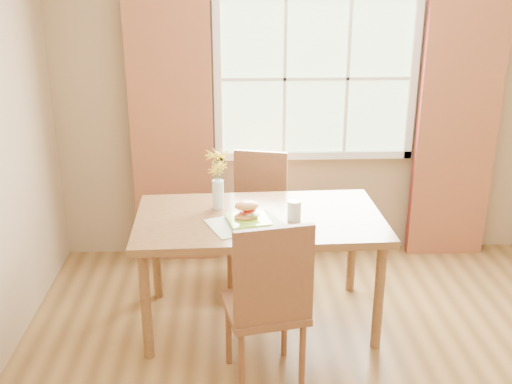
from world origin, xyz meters
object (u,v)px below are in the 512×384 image
(chair_far, at_px, (258,211))
(water_glass, at_px, (294,211))
(chair_near, at_px, (269,299))
(dining_table, at_px, (259,228))
(croissant_sandwich, at_px, (247,211))
(flower_vase, at_px, (218,174))

(chair_far, xyz_separation_m, water_glass, (0.20, -0.75, 0.30))
(chair_near, distance_m, water_glass, 0.72)
(dining_table, xyz_separation_m, croissant_sandwich, (-0.09, -0.09, 0.16))
(dining_table, relative_size, chair_far, 1.64)
(croissant_sandwich, bearing_deg, chair_near, -95.12)
(croissant_sandwich, bearing_deg, water_glass, -11.38)
(dining_table, bearing_deg, chair_far, 86.42)
(flower_vase, bearing_deg, water_glass, -24.87)
(chair_near, height_order, chair_far, chair_near)
(chair_far, xyz_separation_m, flower_vase, (-0.29, -0.52, 0.48))
(chair_near, bearing_deg, croissant_sandwich, 87.89)
(chair_near, relative_size, croissant_sandwich, 5.71)
(croissant_sandwich, bearing_deg, flower_vase, 112.54)
(chair_far, distance_m, flower_vase, 0.77)
(water_glass, bearing_deg, chair_near, -107.64)
(croissant_sandwich, relative_size, flower_vase, 0.46)
(chair_far, relative_size, water_glass, 7.55)
(chair_near, height_order, water_glass, chair_near)
(dining_table, xyz_separation_m, chair_far, (0.02, 0.68, -0.16))
(dining_table, distance_m, water_glass, 0.27)
(dining_table, height_order, flower_vase, flower_vase)
(dining_table, distance_m, croissant_sandwich, 0.20)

